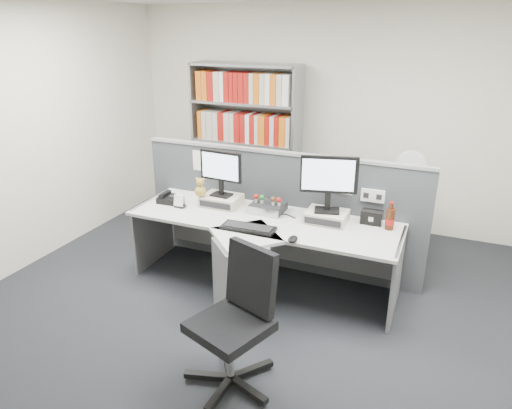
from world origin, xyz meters
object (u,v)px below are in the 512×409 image
at_px(desk_phone, 170,199).
at_px(speaker, 372,217).
at_px(keyboard, 248,228).
at_px(shelving_unit, 246,145).
at_px(cola_bottle, 390,219).
at_px(office_chair, 238,316).
at_px(monitor_left, 221,170).
at_px(mouse, 293,239).
at_px(desk_calendar, 180,202).
at_px(desk, 254,253).
at_px(desk_fan, 410,168).
at_px(monitor_right, 329,179).
at_px(filing_cabinet, 403,227).
at_px(desktop_pc, 268,207).

relative_size(desk_phone, speaker, 1.22).
bearing_deg(speaker, keyboard, -150.61).
bearing_deg(shelving_unit, cola_bottle, -34.72).
bearing_deg(speaker, office_chair, -111.96).
xyz_separation_m(keyboard, shelving_unit, (-0.88, 1.92, 0.24)).
height_order(monitor_left, mouse, monitor_left).
relative_size(desk_calendar, office_chair, 0.13).
relative_size(desk, cola_bottle, 9.86).
relative_size(desk_phone, desk_fan, 0.45).
distance_m(monitor_right, desk_fan, 1.20).
height_order(desk_calendar, filing_cabinet, desk_calendar).
distance_m(desk_phone, shelving_unit, 1.62).
bearing_deg(cola_bottle, speaker, 159.33).
bearing_deg(speaker, mouse, -130.22).
bearing_deg(monitor_right, filing_cabinet, 58.56).
bearing_deg(filing_cabinet, desk_phone, -152.95).
height_order(mouse, desk_phone, desk_phone).
bearing_deg(monitor_left, desk_calendar, -148.09).
height_order(desk, monitor_right, monitor_right).
relative_size(monitor_left, desk_phone, 1.95).
bearing_deg(mouse, monitor_left, 150.53).
relative_size(keyboard, desk_calendar, 3.73).
bearing_deg(shelving_unit, monitor_left, -75.48).
xyz_separation_m(mouse, desk_phone, (-1.48, 0.40, 0.01)).
bearing_deg(desk_phone, shelving_unit, 84.50).
relative_size(monitor_left, desk_calendar, 3.46).
distance_m(monitor_right, keyboard, 0.85).
bearing_deg(keyboard, desktop_pc, 89.67).
xyz_separation_m(monitor_left, mouse, (0.95, -0.54, -0.35)).
xyz_separation_m(monitor_left, shelving_unit, (-0.38, 1.47, -0.12)).
distance_m(desk, desk_fan, 1.93).
relative_size(desktop_pc, desk_fan, 0.61).
bearing_deg(monitor_right, desk, -146.47).
distance_m(keyboard, office_chair, 1.10).
distance_m(monitor_right, filing_cabinet, 1.43).
height_order(desk_phone, desk_calendar, desk_calendar).
distance_m(monitor_right, shelving_unit, 2.09).
bearing_deg(keyboard, desk_calendar, 165.00).
bearing_deg(speaker, monitor_right, -164.55).
bearing_deg(office_chair, desk_calendar, 134.42).
distance_m(shelving_unit, office_chair, 3.21).
xyz_separation_m(desk_phone, desk_fan, (2.25, 1.15, 0.27)).
bearing_deg(shelving_unit, filing_cabinet, -12.07).
bearing_deg(desk_calendar, desk_fan, 30.79).
relative_size(speaker, shelving_unit, 0.10).
bearing_deg(keyboard, cola_bottle, 23.12).
height_order(desktop_pc, speaker, speaker).
bearing_deg(desk_fan, keyboard, -129.76).
height_order(desk, cola_bottle, cola_bottle).
bearing_deg(speaker, monitor_left, -175.79).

